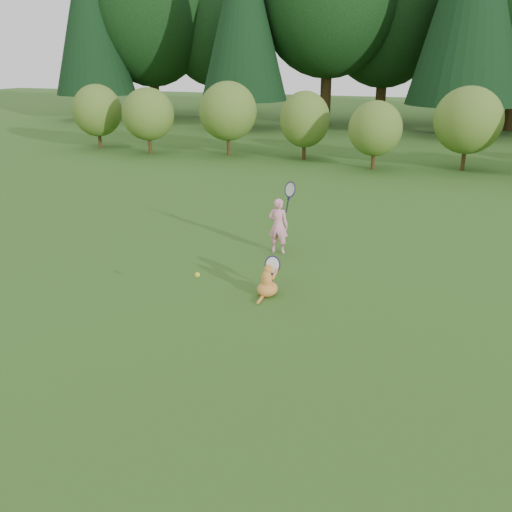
% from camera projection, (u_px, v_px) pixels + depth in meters
% --- Properties ---
extents(ground, '(100.00, 100.00, 0.00)m').
position_uv_depth(ground, '(226.00, 313.00, 8.89)').
color(ground, '#2E4C15').
rests_on(ground, ground).
extents(shrub_row, '(28.00, 3.00, 2.80)m').
position_uv_depth(shrub_row, '(377.00, 128.00, 19.86)').
color(shrub_row, '#536D22').
rests_on(shrub_row, ground).
extents(child, '(0.65, 0.42, 1.68)m').
position_uv_depth(child, '(279.00, 224.00, 11.42)').
color(child, pink).
rests_on(child, ground).
extents(cat, '(0.52, 0.79, 0.75)m').
position_uv_depth(cat, '(268.00, 279.00, 9.46)').
color(cat, '#B67823').
rests_on(cat, ground).
extents(tennis_ball, '(0.08, 0.08, 0.08)m').
position_uv_depth(tennis_ball, '(197.00, 275.00, 8.58)').
color(tennis_ball, '#CBD519').
rests_on(tennis_ball, ground).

